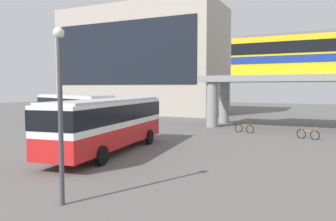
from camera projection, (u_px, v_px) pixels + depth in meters
name	position (u px, v px, depth m)	size (l,w,h in m)	color
ground_plane	(155.00, 132.00, 29.34)	(120.00, 120.00, 0.00)	#605E5B
station_building	(143.00, 61.00, 52.72)	(25.15, 11.75, 16.03)	#B2A899
bus_main	(108.00, 120.00, 20.00)	(3.96, 11.28, 3.22)	red
bus_secondary	(74.00, 108.00, 31.91)	(11.21, 6.37, 3.22)	teal
bicycle_orange	(308.00, 134.00, 25.31)	(1.69, 0.72, 1.04)	black
bicycle_brown	(244.00, 129.00, 28.89)	(1.76, 0.43, 1.04)	black
lamp_post	(60.00, 101.00, 10.92)	(0.36, 0.36, 5.87)	#3F3F44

